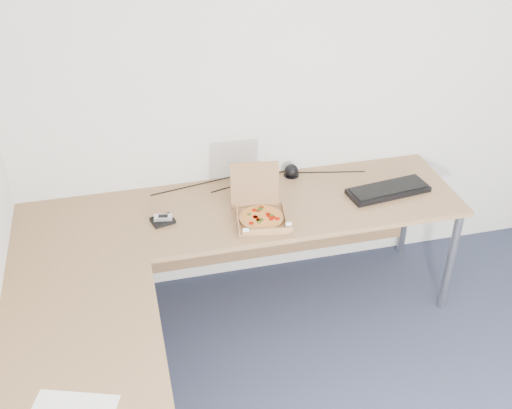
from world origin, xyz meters
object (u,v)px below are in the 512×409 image
object	(u,v)px
wallet	(163,220)
pizza_box	(261,214)
drinking_glass	(261,184)
keyboard	(388,190)
desk	(198,267)

from	to	relation	value
wallet	pizza_box	bearing A→B (deg)	-26.47
drinking_glass	wallet	world-z (taller)	drinking_glass
pizza_box	keyboard	distance (m)	0.80
desk	drinking_glass	xyz separation A→B (m)	(0.46, 0.55, 0.09)
desk	drinking_glass	distance (m)	0.72
desk	keyboard	bearing A→B (deg)	17.84
pizza_box	desk	bearing A→B (deg)	-134.99
pizza_box	drinking_glass	bearing A→B (deg)	84.83
wallet	keyboard	bearing A→B (deg)	-15.88
drinking_glass	wallet	bearing A→B (deg)	-165.24
wallet	desk	bearing A→B (deg)	-87.47
pizza_box	keyboard	world-z (taller)	pizza_box
pizza_box	drinking_glass	xyz separation A→B (m)	(0.06, 0.26, 0.03)
keyboard	wallet	size ratio (longest dim) A/B	4.14
pizza_box	drinking_glass	distance (m)	0.27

